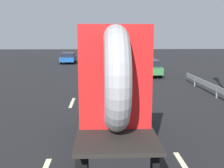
{
  "coord_description": "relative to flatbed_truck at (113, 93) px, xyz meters",
  "views": [
    {
      "loc": [
        -0.29,
        -8.77,
        3.55
      ],
      "look_at": [
        0.1,
        0.25,
        1.92
      ],
      "focal_mm": 44.0,
      "sensor_mm": 36.0,
      "label": 1
    }
  ],
  "objects": [
    {
      "name": "distant_sedan",
      "position": [
        3.79,
        15.34,
        -1.0
      ],
      "size": [
        1.85,
        4.31,
        1.41
      ],
      "color": "black",
      "rests_on": "ground_plane"
    },
    {
      "name": "flatbed_truck",
      "position": [
        0.0,
        0.0,
        0.0
      ],
      "size": [
        2.02,
        5.31,
        3.81
      ],
      "color": "black",
      "rests_on": "ground_plane"
    },
    {
      "name": "oncoming_car",
      "position": [
        -4.4,
        26.42,
        -1.05
      ],
      "size": [
        1.73,
        4.03,
        1.31
      ],
      "color": "black",
      "rests_on": "ground_plane"
    },
    {
      "name": "lane_dash_left_far",
      "position": [
        -1.89,
        5.8,
        -1.75
      ],
      "size": [
        0.16,
        2.11,
        0.01
      ],
      "primitive_type": "cube",
      "rotation": [
        0.0,
        0.0,
        1.57
      ],
      "color": "beige",
      "rests_on": "ground_plane"
    },
    {
      "name": "ground_plane",
      "position": [
        -0.1,
        0.37,
        -1.76
      ],
      "size": [
        120.0,
        120.0,
        0.0
      ],
      "primitive_type": "plane",
      "color": "black"
    },
    {
      "name": "lane_dash_right_far",
      "position": [
        1.89,
        5.42,
        -1.75
      ],
      "size": [
        0.16,
        2.47,
        0.01
      ],
      "primitive_type": "cube",
      "rotation": [
        0.0,
        0.0,
        1.57
      ],
      "color": "beige",
      "rests_on": "ground_plane"
    }
  ]
}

